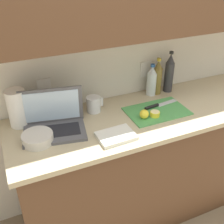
# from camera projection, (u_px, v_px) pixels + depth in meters

# --- Properties ---
(ground_plane) EXTENTS (12.00, 12.00, 0.00)m
(ground_plane) POSITION_uv_depth(u_px,v_px,m) (145.00, 203.00, 2.42)
(ground_plane) COLOR #847056
(ground_plane) RESTS_ON ground
(wall_back) EXTENTS (5.20, 0.38, 2.60)m
(wall_back) POSITION_uv_depth(u_px,v_px,m) (142.00, 9.00, 1.80)
(wall_back) COLOR silver
(wall_back) RESTS_ON ground_plane
(counter_unit) EXTENTS (1.99, 0.62, 0.92)m
(counter_unit) POSITION_uv_depth(u_px,v_px,m) (151.00, 160.00, 2.18)
(counter_unit) COLOR brown
(counter_unit) RESTS_ON ground_plane
(laptop) EXTENTS (0.42, 0.31, 0.25)m
(laptop) POSITION_uv_depth(u_px,v_px,m) (54.00, 121.00, 1.72)
(laptop) COLOR #515156
(laptop) RESTS_ON counter_unit
(cutting_board) EXTENTS (0.42, 0.27, 0.01)m
(cutting_board) POSITION_uv_depth(u_px,v_px,m) (157.00, 111.00, 1.93)
(cutting_board) COLOR #4C9E51
(cutting_board) RESTS_ON counter_unit
(knife) EXTENTS (0.28, 0.06, 0.02)m
(knife) POSITION_uv_depth(u_px,v_px,m) (156.00, 106.00, 1.97)
(knife) COLOR silver
(knife) RESTS_ON cutting_board
(lemon_half_cut) EXTENTS (0.07, 0.07, 0.03)m
(lemon_half_cut) POSITION_uv_depth(u_px,v_px,m) (155.00, 114.00, 1.86)
(lemon_half_cut) COLOR yellow
(lemon_half_cut) RESTS_ON cutting_board
(lemon_whole_beside) EXTENTS (0.06, 0.06, 0.06)m
(lemon_whole_beside) POSITION_uv_depth(u_px,v_px,m) (144.00, 114.00, 1.83)
(lemon_whole_beside) COLOR yellow
(lemon_whole_beside) RESTS_ON cutting_board
(bottle_green_soda) EXTENTS (0.07, 0.07, 0.32)m
(bottle_green_soda) POSITION_uv_depth(u_px,v_px,m) (169.00, 73.00, 2.13)
(bottle_green_soda) COLOR #333338
(bottle_green_soda) RESTS_ON counter_unit
(bottle_oil_tall) EXTENTS (0.07, 0.07, 0.28)m
(bottle_oil_tall) POSITION_uv_depth(u_px,v_px,m) (157.00, 78.00, 2.11)
(bottle_oil_tall) COLOR olive
(bottle_oil_tall) RESTS_ON counter_unit
(bottle_water_clear) EXTENTS (0.07, 0.07, 0.24)m
(bottle_water_clear) POSITION_uv_depth(u_px,v_px,m) (152.00, 81.00, 2.10)
(bottle_water_clear) COLOR silver
(bottle_water_clear) RESTS_ON counter_unit
(measuring_cup) EXTENTS (0.12, 0.10, 0.11)m
(measuring_cup) POSITION_uv_depth(u_px,v_px,m) (94.00, 104.00, 1.91)
(measuring_cup) COLOR silver
(measuring_cup) RESTS_ON counter_unit
(bowl_white) EXTENTS (0.18, 0.18, 0.06)m
(bowl_white) POSITION_uv_depth(u_px,v_px,m) (38.00, 138.00, 1.62)
(bowl_white) COLOR beige
(bowl_white) RESTS_ON counter_unit
(paper_towel_roll) EXTENTS (0.12, 0.12, 0.24)m
(paper_towel_roll) POSITION_uv_depth(u_px,v_px,m) (18.00, 108.00, 1.73)
(paper_towel_roll) COLOR white
(paper_towel_roll) RESTS_ON counter_unit
(dish_towel) EXTENTS (0.23, 0.17, 0.02)m
(dish_towel) POSITION_uv_depth(u_px,v_px,m) (116.00, 136.00, 1.67)
(dish_towel) COLOR silver
(dish_towel) RESTS_ON counter_unit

